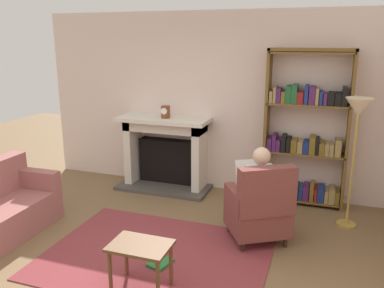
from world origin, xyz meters
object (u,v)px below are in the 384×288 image
at_px(floor_lamp, 358,119).
at_px(bookshelf, 305,134).
at_px(seated_reader, 257,188).
at_px(mantel_clock, 166,112).
at_px(armchair_reading, 260,208).
at_px(side_table, 140,252).
at_px(fireplace, 166,150).

bearing_deg(floor_lamp, bookshelf, 137.24).
distance_m(seated_reader, floor_lamp, 1.46).
xyz_separation_m(mantel_clock, armchair_reading, (1.67, -1.22, -0.81)).
bearing_deg(seated_reader, side_table, 27.71).
distance_m(bookshelf, armchair_reading, 1.52).
bearing_deg(floor_lamp, mantel_clock, 170.82).
bearing_deg(floor_lamp, side_table, -132.11).
bearing_deg(bookshelf, seated_reader, -109.10).
distance_m(mantel_clock, armchair_reading, 2.22).
xyz_separation_m(seated_reader, floor_lamp, (1.04, 0.69, 0.76)).
relative_size(bookshelf, seated_reader, 1.91).
relative_size(fireplace, mantel_clock, 7.86).
height_order(fireplace, floor_lamp, floor_lamp).
bearing_deg(armchair_reading, seated_reader, -90.00).
bearing_deg(fireplace, side_table, -72.22).
distance_m(fireplace, seated_reader, 2.05).
distance_m(bookshelf, floor_lamp, 0.91).
bearing_deg(mantel_clock, side_table, -72.52).
height_order(seated_reader, floor_lamp, floor_lamp).
relative_size(bookshelf, armchair_reading, 2.25).
xyz_separation_m(bookshelf, seated_reader, (-0.43, -1.25, -0.39)).
bearing_deg(mantel_clock, armchair_reading, -36.14).
relative_size(mantel_clock, bookshelf, 0.08).
bearing_deg(mantel_clock, bookshelf, 3.81).
distance_m(fireplace, side_table, 2.73).
relative_size(fireplace, bookshelf, 0.66).
height_order(mantel_clock, armchair_reading, mantel_clock).
xyz_separation_m(bookshelf, side_table, (-1.26, -2.63, -0.62)).
distance_m(bookshelf, seated_reader, 1.38).
height_order(armchair_reading, floor_lamp, floor_lamp).
distance_m(seated_reader, side_table, 1.62).
height_order(seated_reader, side_table, seated_reader).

